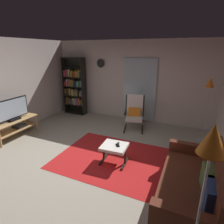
{
  "coord_description": "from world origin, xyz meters",
  "views": [
    {
      "loc": [
        1.97,
        -3.0,
        2.29
      ],
      "look_at": [
        0.12,
        1.14,
        0.77
      ],
      "focal_mm": 29.98,
      "sensor_mm": 36.0,
      "label": 1
    }
  ],
  "objects_px": {
    "bookshelf_near_tv": "(74,87)",
    "tv_remote": "(118,144)",
    "wall_clock": "(101,63)",
    "floor_lamp_by_sofa": "(210,156)",
    "ottoman": "(114,148)",
    "television": "(12,110)",
    "leather_sofa": "(195,188)",
    "floor_lamp_by_shelf": "(209,90)",
    "cell_phone": "(118,145)",
    "lounge_armchair": "(134,112)",
    "tv_stand": "(16,125)"
  },
  "relations": [
    {
      "from": "tv_stand",
      "to": "lounge_armchair",
      "type": "distance_m",
      "value": 3.36
    },
    {
      "from": "ottoman",
      "to": "wall_clock",
      "type": "xyz_separation_m",
      "value": [
        -1.65,
        2.64,
        1.52
      ]
    },
    {
      "from": "tv_stand",
      "to": "lounge_armchair",
      "type": "xyz_separation_m",
      "value": [
        2.79,
        1.86,
        0.21
      ]
    },
    {
      "from": "wall_clock",
      "to": "tv_stand",
      "type": "bearing_deg",
      "value": -116.96
    },
    {
      "from": "floor_lamp_by_sofa",
      "to": "tv_remote",
      "type": "bearing_deg",
      "value": 130.91
    },
    {
      "from": "bookshelf_near_tv",
      "to": "tv_remote",
      "type": "distance_m",
      "value": 3.64
    },
    {
      "from": "lounge_armchair",
      "to": "wall_clock",
      "type": "relative_size",
      "value": 3.53
    },
    {
      "from": "cell_phone",
      "to": "bookshelf_near_tv",
      "type": "bearing_deg",
      "value": 105.26
    },
    {
      "from": "television",
      "to": "tv_remote",
      "type": "height_order",
      "value": "television"
    },
    {
      "from": "tv_stand",
      "to": "wall_clock",
      "type": "distance_m",
      "value": 3.28
    },
    {
      "from": "floor_lamp_by_shelf",
      "to": "floor_lamp_by_sofa",
      "type": "bearing_deg",
      "value": -92.43
    },
    {
      "from": "floor_lamp_by_sofa",
      "to": "wall_clock",
      "type": "height_order",
      "value": "wall_clock"
    },
    {
      "from": "tv_remote",
      "to": "tv_stand",
      "type": "bearing_deg",
      "value": 163.09
    },
    {
      "from": "wall_clock",
      "to": "leather_sofa",
      "type": "bearing_deg",
      "value": -44.82
    },
    {
      "from": "leather_sofa",
      "to": "floor_lamp_by_shelf",
      "type": "relative_size",
      "value": 1.11
    },
    {
      "from": "wall_clock",
      "to": "floor_lamp_by_sofa",
      "type": "bearing_deg",
      "value": -53.31
    },
    {
      "from": "television",
      "to": "leather_sofa",
      "type": "distance_m",
      "value": 4.59
    },
    {
      "from": "lounge_armchair",
      "to": "floor_lamp_by_shelf",
      "type": "xyz_separation_m",
      "value": [
        1.88,
        -0.06,
        0.81
      ]
    },
    {
      "from": "leather_sofa",
      "to": "floor_lamp_by_shelf",
      "type": "height_order",
      "value": "floor_lamp_by_shelf"
    },
    {
      "from": "television",
      "to": "bookshelf_near_tv",
      "type": "xyz_separation_m",
      "value": [
        0.32,
        2.4,
        0.22
      ]
    },
    {
      "from": "wall_clock",
      "to": "bookshelf_near_tv",
      "type": "bearing_deg",
      "value": -168.06
    },
    {
      "from": "tv_stand",
      "to": "ottoman",
      "type": "bearing_deg",
      "value": -1.0
    },
    {
      "from": "ottoman",
      "to": "leather_sofa",
      "type": "bearing_deg",
      "value": -19.53
    },
    {
      "from": "leather_sofa",
      "to": "ottoman",
      "type": "height_order",
      "value": "leather_sofa"
    },
    {
      "from": "bookshelf_near_tv",
      "to": "floor_lamp_by_shelf",
      "type": "height_order",
      "value": "bookshelf_near_tv"
    },
    {
      "from": "ottoman",
      "to": "floor_lamp_by_sofa",
      "type": "bearing_deg",
      "value": -46.87
    },
    {
      "from": "leather_sofa",
      "to": "floor_lamp_by_sofa",
      "type": "distance_m",
      "value": 1.61
    },
    {
      "from": "floor_lamp_by_sofa",
      "to": "leather_sofa",
      "type": "bearing_deg",
      "value": 89.37
    },
    {
      "from": "tv_stand",
      "to": "floor_lamp_by_shelf",
      "type": "height_order",
      "value": "floor_lamp_by_shelf"
    },
    {
      "from": "lounge_armchair",
      "to": "floor_lamp_by_sofa",
      "type": "bearing_deg",
      "value": -64.21
    },
    {
      "from": "tv_stand",
      "to": "tv_remote",
      "type": "xyz_separation_m",
      "value": [
        3.02,
        0.01,
        0.08
      ]
    },
    {
      "from": "tv_stand",
      "to": "tv_remote",
      "type": "distance_m",
      "value": 3.03
    },
    {
      "from": "tv_stand",
      "to": "ottoman",
      "type": "xyz_separation_m",
      "value": [
        2.96,
        -0.05,
        0.0
      ]
    },
    {
      "from": "ottoman",
      "to": "lounge_armchair",
      "type": "bearing_deg",
      "value": 95.17
    },
    {
      "from": "tv_stand",
      "to": "bookshelf_near_tv",
      "type": "height_order",
      "value": "bookshelf_near_tv"
    },
    {
      "from": "lounge_armchair",
      "to": "tv_stand",
      "type": "bearing_deg",
      "value": -146.27
    },
    {
      "from": "floor_lamp_by_shelf",
      "to": "wall_clock",
      "type": "bearing_deg",
      "value": 166.81
    },
    {
      "from": "lounge_armchair",
      "to": "floor_lamp_by_sofa",
      "type": "xyz_separation_m",
      "value": [
        1.73,
        -3.57,
        0.94
      ]
    },
    {
      "from": "lounge_armchair",
      "to": "wall_clock",
      "type": "xyz_separation_m",
      "value": [
        -1.48,
        0.72,
        1.32
      ]
    },
    {
      "from": "ottoman",
      "to": "floor_lamp_by_sofa",
      "type": "distance_m",
      "value": 2.54
    },
    {
      "from": "television",
      "to": "bookshelf_near_tv",
      "type": "distance_m",
      "value": 2.43
    },
    {
      "from": "tv_stand",
      "to": "floor_lamp_by_shelf",
      "type": "bearing_deg",
      "value": 21.11
    },
    {
      "from": "floor_lamp_by_sofa",
      "to": "tv_stand",
      "type": "bearing_deg",
      "value": 159.26
    },
    {
      "from": "bookshelf_near_tv",
      "to": "floor_lamp_by_sofa",
      "type": "distance_m",
      "value": 5.88
    },
    {
      "from": "tv_remote",
      "to": "wall_clock",
      "type": "xyz_separation_m",
      "value": [
        -1.71,
        2.57,
        1.44
      ]
    },
    {
      "from": "leather_sofa",
      "to": "lounge_armchair",
      "type": "height_order",
      "value": "lounge_armchair"
    },
    {
      "from": "floor_lamp_by_sofa",
      "to": "cell_phone",
      "type": "bearing_deg",
      "value": 131.58
    },
    {
      "from": "ottoman",
      "to": "tv_remote",
      "type": "relative_size",
      "value": 3.8
    },
    {
      "from": "ottoman",
      "to": "tv_stand",
      "type": "bearing_deg",
      "value": 179.0
    },
    {
      "from": "leather_sofa",
      "to": "television",
      "type": "bearing_deg",
      "value": 172.62
    }
  ]
}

